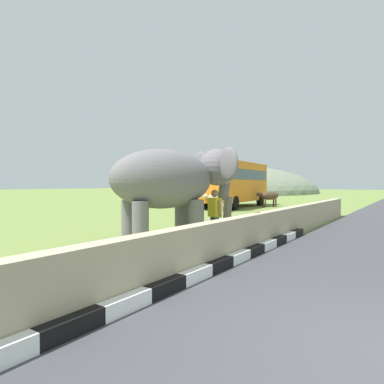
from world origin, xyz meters
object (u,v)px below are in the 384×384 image
(elephant, at_px, (174,181))
(bus_orange, at_px, (235,181))
(person_handler, at_px, (215,213))
(cow_mid, at_px, (269,196))
(cow_near, at_px, (217,198))

(elephant, distance_m, bus_orange, 16.68)
(person_handler, distance_m, cow_mid, 16.62)
(cow_mid, bearing_deg, elephant, -167.59)
(elephant, bearing_deg, bus_orange, 21.04)
(cow_mid, bearing_deg, person_handler, -164.46)
(bus_orange, distance_m, cow_near, 4.67)
(elephant, xyz_separation_m, bus_orange, (15.57, 5.99, 0.15))
(bus_orange, height_order, cow_mid, bus_orange)
(elephant, bearing_deg, cow_near, 24.24)
(bus_orange, xyz_separation_m, cow_mid, (1.63, -2.20, -1.21))
(cow_near, height_order, cow_mid, same)
(person_handler, xyz_separation_m, cow_mid, (16.01, 4.45, -0.06))
(elephant, xyz_separation_m, person_handler, (1.18, -0.67, -1.00))
(bus_orange, bearing_deg, person_handler, -155.16)
(person_handler, bearing_deg, cow_near, 29.71)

